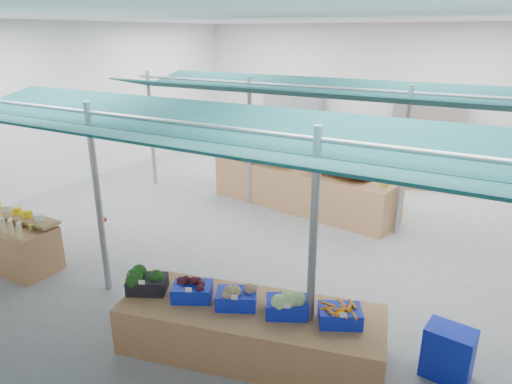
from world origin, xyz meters
TOP-DOWN VIEW (x-y plane):
  - floor at (0.00, 0.00)m, footprint 13.00×13.00m
  - hall at (0.00, 1.44)m, footprint 13.00×13.00m
  - pole_grid at (0.75, -1.75)m, footprint 10.00×4.60m
  - awnings at (0.75, -1.75)m, footprint 9.50×7.08m
  - back_shelving_left at (-2.50, 6.00)m, footprint 2.00×0.50m
  - back_shelving_right at (2.00, 6.00)m, footprint 2.00×0.50m
  - bottle_shelf at (-3.04, -4.24)m, footprint 1.76×1.10m
  - veg_counter at (1.77, -4.18)m, footprint 3.50×1.86m
  - fruit_counter at (0.19, 0.86)m, footprint 4.60×1.75m
  - far_counter at (1.88, 3.86)m, footprint 5.12×2.40m
  - crate_stack at (4.04, -3.41)m, footprint 0.59×0.44m
  - vendor_left at (-1.01, 1.96)m, footprint 0.71×0.53m
  - vendor_right at (0.79, 1.96)m, footprint 0.97×0.81m
  - crate_broccoli at (0.38, -4.52)m, footprint 0.60×0.54m
  - crate_beets at (1.01, -4.37)m, footprint 0.60×0.54m
  - crate_celeriac at (1.59, -4.23)m, footprint 0.60×0.54m
  - crate_cabbage at (2.22, -4.08)m, footprint 0.60×0.54m
  - crate_carrots at (2.85, -3.92)m, footprint 0.60×0.54m
  - sparrow at (0.26, -4.66)m, footprint 0.12×0.09m
  - pole_ribbon at (-1.17, -3.81)m, footprint 0.12×0.12m
  - apple_heap_yellow at (-0.88, 0.91)m, footprint 2.02×1.24m
  - apple_heap_red at (1.07, 0.61)m, footprint 1.64×1.12m
  - pineapple at (2.18, 0.44)m, footprint 0.14×0.14m

SIDE VIEW (x-z plane):
  - floor at x=0.00m, z-range 0.00..0.00m
  - veg_counter at x=1.77m, z-range 0.00..0.65m
  - crate_stack at x=4.04m, z-range 0.00..0.65m
  - bottle_shelf at x=-3.04m, z-range -0.10..0.96m
  - far_counter at x=1.88m, z-range 0.00..0.91m
  - fruit_counter at x=0.19m, z-range 0.00..0.96m
  - crate_carrots at x=2.85m, z-range 0.61..0.90m
  - crate_beets at x=1.01m, z-range 0.64..0.93m
  - crate_celeriac at x=1.59m, z-range 0.64..0.95m
  - crate_broccoli at x=0.38m, z-range 0.63..0.98m
  - crate_cabbage at x=2.22m, z-range 0.63..0.98m
  - sparrow at x=0.26m, z-range 0.84..0.95m
  - vendor_left at x=-1.01m, z-range 0.00..1.80m
  - vendor_right at x=0.79m, z-range 0.00..1.80m
  - back_shelving_left at x=-2.50m, z-range 0.00..2.00m
  - back_shelving_right at x=2.00m, z-range 0.00..2.00m
  - pole_ribbon at x=-1.17m, z-range 0.94..1.22m
  - apple_heap_yellow at x=-0.88m, z-range 0.99..1.26m
  - apple_heap_red at x=1.07m, z-range 0.99..1.26m
  - pineapple at x=2.18m, z-range 0.95..1.34m
  - pole_grid at x=0.75m, z-range 0.31..3.31m
  - hall at x=0.00m, z-range -3.85..9.15m
  - awnings at x=0.75m, z-range 2.63..2.93m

